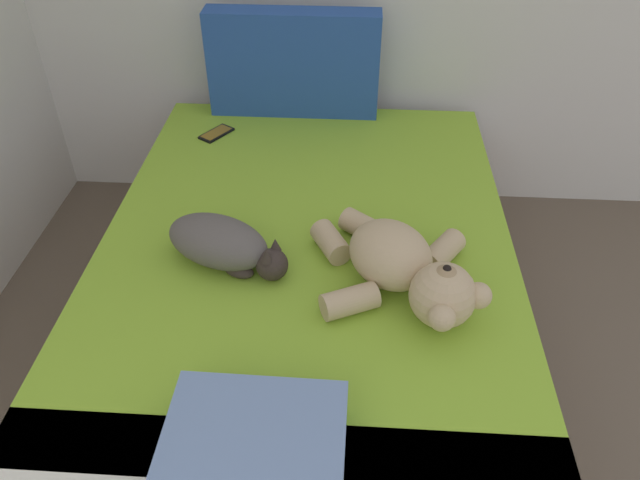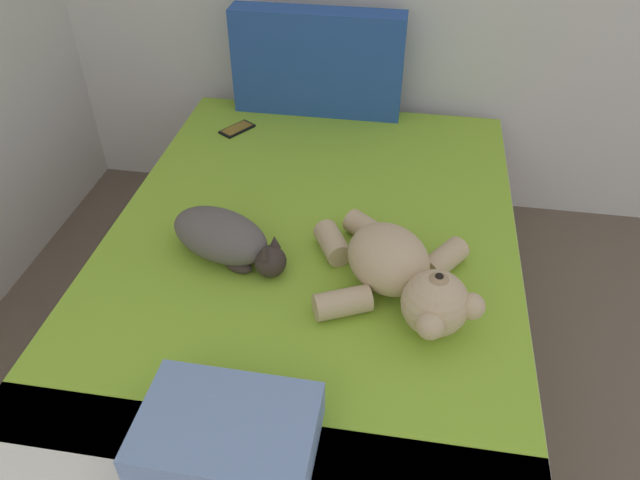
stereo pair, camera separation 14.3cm
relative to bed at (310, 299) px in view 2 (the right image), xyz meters
name	(u,v)px [view 2 (the right image)]	position (x,y,z in m)	size (l,w,h in m)	color
bed	(310,299)	(0.00, 0.00, 0.00)	(1.41, 2.03, 0.52)	#9E7A56
patterned_cushion	(318,63)	(-0.13, 0.93, 0.49)	(0.73, 0.13, 0.45)	#264C99
cat	(225,238)	(-0.25, -0.11, 0.33)	(0.42, 0.36, 0.15)	#59514C
teddy_bear	(401,273)	(0.31, -0.20, 0.35)	(0.52, 0.58, 0.20)	tan
cell_phone	(237,129)	(-0.44, 0.70, 0.27)	(0.14, 0.16, 0.01)	black
throw_pillow	(228,434)	(-0.05, -0.78, 0.32)	(0.40, 0.28, 0.11)	#728CB7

